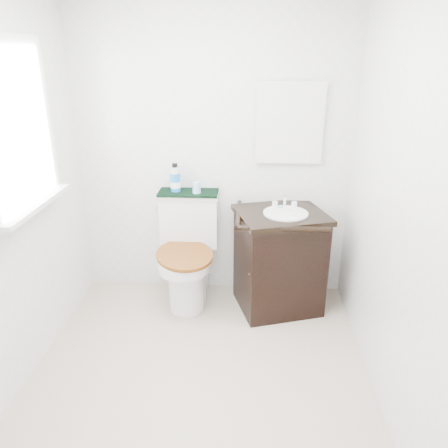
# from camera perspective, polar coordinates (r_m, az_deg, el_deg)

# --- Properties ---
(floor) EXTENTS (2.40, 2.40, 0.00)m
(floor) POSITION_cam_1_polar(r_m,az_deg,el_deg) (2.99, -3.24, -19.46)
(floor) COLOR #B8A994
(floor) RESTS_ON ground
(wall_back) EXTENTS (2.40, 0.00, 2.40)m
(wall_back) POSITION_cam_1_polar(r_m,az_deg,el_deg) (3.53, -1.46, 9.15)
(wall_back) COLOR silver
(wall_back) RESTS_ON ground
(wall_front) EXTENTS (2.40, 0.00, 2.40)m
(wall_front) POSITION_cam_1_polar(r_m,az_deg,el_deg) (1.32, -10.37, -14.39)
(wall_front) COLOR silver
(wall_front) RESTS_ON ground
(wall_right) EXTENTS (0.00, 2.40, 2.40)m
(wall_right) POSITION_cam_1_polar(r_m,az_deg,el_deg) (2.50, 22.08, 2.11)
(wall_right) COLOR silver
(wall_right) RESTS_ON ground
(window) EXTENTS (0.02, 0.70, 0.90)m
(window) POSITION_cam_1_polar(r_m,az_deg,el_deg) (2.86, -25.59, 11.23)
(window) COLOR white
(window) RESTS_ON wall_left
(mirror) EXTENTS (0.50, 0.02, 0.60)m
(mirror) POSITION_cam_1_polar(r_m,az_deg,el_deg) (3.46, 8.59, 12.88)
(mirror) COLOR silver
(mirror) RESTS_ON wall_back
(toilet) EXTENTS (0.55, 0.70, 0.90)m
(toilet) POSITION_cam_1_polar(r_m,az_deg,el_deg) (3.60, -4.71, -4.37)
(toilet) COLOR white
(toilet) RESTS_ON floor
(vanity) EXTENTS (0.79, 0.72, 0.92)m
(vanity) POSITION_cam_1_polar(r_m,az_deg,el_deg) (3.50, 7.22, -4.48)
(vanity) COLOR black
(vanity) RESTS_ON floor
(trash_bin) EXTENTS (0.20, 0.16, 0.28)m
(trash_bin) POSITION_cam_1_polar(r_m,az_deg,el_deg) (3.62, 5.48, -8.62)
(trash_bin) COLOR silver
(trash_bin) RESTS_ON floor
(towel) EXTENTS (0.48, 0.22, 0.02)m
(towel) POSITION_cam_1_polar(r_m,az_deg,el_deg) (3.52, -4.69, 4.12)
(towel) COLOR black
(towel) RESTS_ON toilet
(mouthwash_bottle) EXTENTS (0.08, 0.08, 0.23)m
(mouthwash_bottle) POSITION_cam_1_polar(r_m,az_deg,el_deg) (3.51, -6.38, 5.92)
(mouthwash_bottle) COLOR blue
(mouthwash_bottle) RESTS_ON towel
(cup) EXTENTS (0.07, 0.07, 0.09)m
(cup) POSITION_cam_1_polar(r_m,az_deg,el_deg) (3.47, -3.59, 4.77)
(cup) COLOR #80B0D1
(cup) RESTS_ON towel
(soap_bar) EXTENTS (0.06, 0.04, 0.02)m
(soap_bar) POSITION_cam_1_polar(r_m,az_deg,el_deg) (3.43, 7.41, 2.12)
(soap_bar) COLOR #197979
(soap_bar) RESTS_ON vanity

